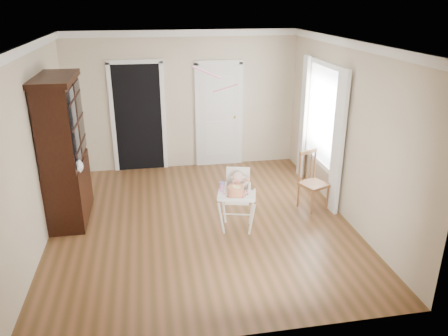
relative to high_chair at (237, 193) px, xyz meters
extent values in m
plane|color=brown|center=(-0.50, 0.29, -0.58)|extent=(5.00, 5.00, 0.00)
plane|color=white|center=(-0.50, 0.29, 2.12)|extent=(5.00, 5.00, 0.00)
plane|color=beige|center=(-0.50, 2.79, 0.77)|extent=(4.50, 0.00, 4.50)
plane|color=beige|center=(-2.75, 0.29, 0.77)|extent=(0.00, 5.00, 5.00)
plane|color=beige|center=(1.75, 0.29, 0.77)|extent=(0.00, 5.00, 5.00)
cube|color=black|center=(-1.40, 2.77, 0.47)|extent=(0.90, 0.03, 2.10)
cube|color=white|center=(-1.89, 2.77, 0.47)|extent=(0.08, 0.05, 2.18)
cube|color=white|center=(-0.91, 2.77, 0.47)|extent=(0.08, 0.05, 2.18)
cube|color=white|center=(-1.40, 2.77, 1.56)|extent=(1.06, 0.05, 0.08)
cube|color=white|center=(0.20, 2.76, 0.44)|extent=(0.80, 0.05, 2.05)
cube|color=white|center=(-0.24, 2.77, 0.44)|extent=(0.08, 0.05, 2.13)
cube|color=white|center=(0.64, 2.77, 0.44)|extent=(0.08, 0.05, 2.13)
sphere|color=gold|center=(0.52, 2.73, 0.42)|extent=(0.06, 0.06, 0.06)
cube|color=white|center=(1.73, 1.09, 0.82)|extent=(0.02, 1.20, 1.60)
cube|color=white|center=(1.71, 1.09, 1.66)|extent=(0.06, 1.36, 0.08)
cube|color=white|center=(1.65, 0.31, 0.57)|extent=(0.08, 0.28, 2.30)
cube|color=white|center=(1.65, 1.87, 0.57)|extent=(0.08, 0.28, 2.30)
cylinder|color=white|center=(-0.26, -0.13, -0.33)|extent=(0.13, 0.09, 0.55)
cylinder|color=white|center=(0.16, -0.24, -0.33)|extent=(0.09, 0.13, 0.55)
cylinder|color=white|center=(-0.16, 0.25, -0.33)|extent=(0.09, 0.13, 0.55)
cylinder|color=white|center=(0.26, 0.15, -0.33)|extent=(0.13, 0.09, 0.55)
cylinder|color=white|center=(-0.01, -0.04, -0.33)|extent=(0.41, 0.13, 0.02)
cube|color=white|center=(0.00, 0.01, -0.08)|extent=(0.42, 0.41, 0.07)
cube|color=white|center=(-0.17, 0.05, 0.03)|extent=(0.11, 0.31, 0.16)
cube|color=white|center=(0.17, -0.04, 0.03)|extent=(0.11, 0.31, 0.16)
cube|color=white|center=(0.04, 0.16, 0.14)|extent=(0.35, 0.14, 0.40)
cube|color=white|center=(-0.05, -0.21, 0.06)|extent=(0.59, 0.48, 0.03)
cube|color=white|center=(-0.10, -0.38, 0.08)|extent=(0.50, 0.15, 0.04)
ellipsoid|color=beige|center=(0.01, 0.03, 0.05)|extent=(0.22, 0.19, 0.23)
sphere|color=beige|center=(0.01, 0.03, 0.24)|extent=(0.20, 0.20, 0.16)
sphere|color=red|center=(-0.01, -0.02, 0.10)|extent=(0.12, 0.12, 0.12)
sphere|color=red|center=(-0.03, -0.04, 0.20)|extent=(0.06, 0.06, 0.06)
sphere|color=red|center=(0.13, -0.07, 0.23)|extent=(0.05, 0.05, 0.05)
cylinder|color=silver|center=(-0.08, -0.23, 0.08)|extent=(0.30, 0.30, 0.01)
cylinder|color=red|center=(-0.08, -0.23, 0.14)|extent=(0.23, 0.23, 0.13)
cylinder|color=#F2E08C|center=(-0.06, -0.25, 0.20)|extent=(0.10, 0.10, 0.02)
cylinder|color=#CA7CB2|center=(-0.24, -0.05, 0.13)|extent=(0.07, 0.07, 0.11)
cylinder|color=#755EA5|center=(-0.24, -0.05, 0.20)|extent=(0.08, 0.08, 0.03)
cone|color=#755EA5|center=(-0.24, -0.05, 0.24)|extent=(0.02, 0.02, 0.04)
cube|color=black|center=(-2.49, 0.83, -0.12)|extent=(0.52, 1.24, 0.93)
cube|color=black|center=(-2.49, 0.83, 0.96)|extent=(0.47, 1.24, 1.24)
cube|color=black|center=(-2.25, 0.52, 0.96)|extent=(0.02, 0.54, 1.08)
cube|color=black|center=(-2.25, 1.14, 0.96)|extent=(0.02, 0.54, 1.08)
cube|color=black|center=(-2.49, 0.83, 1.60)|extent=(0.56, 1.32, 0.08)
ellipsoid|color=white|center=(-2.29, 0.47, 0.40)|extent=(0.21, 0.17, 0.23)
cube|color=brown|center=(1.37, 0.46, -0.17)|extent=(0.51, 0.51, 0.05)
cylinder|color=brown|center=(1.28, 0.24, -0.37)|extent=(0.03, 0.03, 0.42)
cylinder|color=brown|center=(1.59, 0.37, -0.37)|extent=(0.03, 0.03, 0.42)
cylinder|color=brown|center=(1.15, 0.55, -0.37)|extent=(0.03, 0.03, 0.42)
cylinder|color=brown|center=(1.46, 0.68, -0.37)|extent=(0.03, 0.03, 0.42)
cylinder|color=brown|center=(1.14, 0.56, 0.10)|extent=(0.03, 0.03, 0.54)
cylinder|color=brown|center=(1.45, 0.69, 0.10)|extent=(0.03, 0.03, 0.54)
cube|color=brown|center=(1.30, 0.63, 0.35)|extent=(0.34, 0.17, 0.06)
camera|label=1|loc=(-1.22, -5.69, 2.67)|focal=35.00mm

